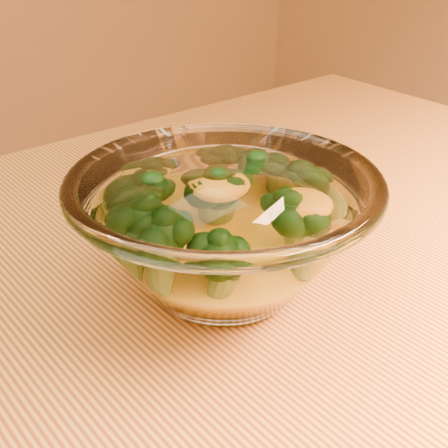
# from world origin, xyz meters

# --- Properties ---
(table) EXTENTS (1.20, 0.80, 0.75)m
(table) POSITION_xyz_m (0.00, 0.00, 0.65)
(table) COLOR gold
(table) RESTS_ON ground
(glass_bowl) EXTENTS (0.23, 0.23, 0.10)m
(glass_bowl) POSITION_xyz_m (0.06, 0.02, 0.80)
(glass_bowl) COLOR white
(glass_bowl) RESTS_ON table
(cheese_sauce) EXTENTS (0.12, 0.12, 0.03)m
(cheese_sauce) POSITION_xyz_m (0.06, 0.02, 0.78)
(cheese_sauce) COLOR #FFA815
(cheese_sauce) RESTS_ON glass_bowl
(broccoli_heap) EXTENTS (0.16, 0.15, 0.06)m
(broccoli_heap) POSITION_xyz_m (0.06, 0.04, 0.82)
(broccoli_heap) COLOR black
(broccoli_heap) RESTS_ON cheese_sauce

